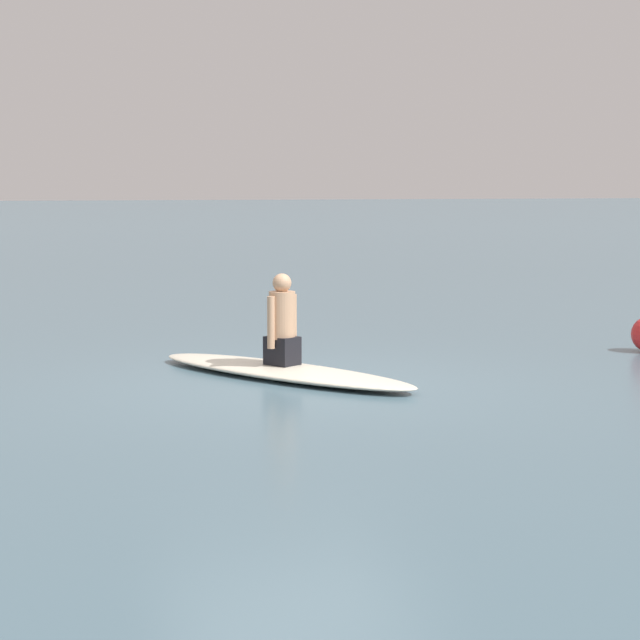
{
  "coord_description": "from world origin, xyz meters",
  "views": [
    {
      "loc": [
        9.74,
        -4.67,
        1.87
      ],
      "look_at": [
        -0.17,
        0.34,
        0.6
      ],
      "focal_mm": 63.67,
      "sensor_mm": 36.0,
      "label": 1
    }
  ],
  "objects": [
    {
      "name": "surfboard",
      "position": [
        -0.51,
        0.09,
        0.06
      ],
      "size": [
        3.39,
        1.98,
        0.13
      ],
      "primitive_type": "ellipsoid",
      "rotation": [
        0.0,
        0.0,
        -2.76
      ],
      "color": "silver",
      "rests_on": "ground"
    },
    {
      "name": "person_paddler",
      "position": [
        -0.51,
        0.09,
        0.54
      ],
      "size": [
        0.37,
        0.4,
        0.92
      ],
      "rotation": [
        0.0,
        0.0,
        -2.76
      ],
      "color": "black",
      "rests_on": "surfboard"
    },
    {
      "name": "ground_plane",
      "position": [
        0.0,
        0.0,
        0.0
      ],
      "size": [
        400.0,
        400.0,
        0.0
      ],
      "primitive_type": "plane",
      "color": "slate"
    }
  ]
}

